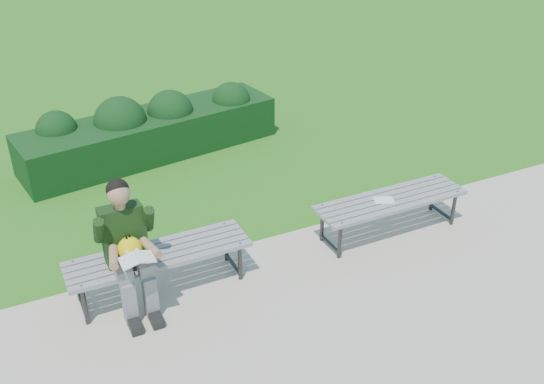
{
  "coord_description": "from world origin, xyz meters",
  "views": [
    {
      "loc": [
        -2.25,
        -5.24,
        3.87
      ],
      "look_at": [
        0.2,
        -0.21,
        0.74
      ],
      "focal_mm": 40.0,
      "sensor_mm": 36.0,
      "label": 1
    }
  ],
  "objects_px": {
    "bench_left": "(159,257)",
    "paper_sheet": "(384,200)",
    "bench_right": "(391,203)",
    "seated_boy": "(128,244)",
    "hedge": "(150,129)"
  },
  "relations": [
    {
      "from": "bench_left",
      "to": "paper_sheet",
      "type": "xyz_separation_m",
      "value": [
        2.58,
        -0.12,
        0.06
      ]
    },
    {
      "from": "bench_left",
      "to": "bench_right",
      "type": "relative_size",
      "value": 1.0
    },
    {
      "from": "bench_left",
      "to": "seated_boy",
      "type": "bearing_deg",
      "value": -162.84
    },
    {
      "from": "bench_left",
      "to": "seated_boy",
      "type": "distance_m",
      "value": 0.43
    },
    {
      "from": "seated_boy",
      "to": "bench_left",
      "type": "bearing_deg",
      "value": 17.16
    },
    {
      "from": "hedge",
      "to": "paper_sheet",
      "type": "height_order",
      "value": "hedge"
    },
    {
      "from": "hedge",
      "to": "seated_boy",
      "type": "distance_m",
      "value": 3.48
    },
    {
      "from": "bench_right",
      "to": "paper_sheet",
      "type": "relative_size",
      "value": 6.86
    },
    {
      "from": "hedge",
      "to": "bench_right",
      "type": "relative_size",
      "value": 2.13
    },
    {
      "from": "hedge",
      "to": "bench_right",
      "type": "height_order",
      "value": "hedge"
    },
    {
      "from": "hedge",
      "to": "bench_right",
      "type": "distance_m",
      "value": 3.79
    },
    {
      "from": "paper_sheet",
      "to": "hedge",
      "type": "bearing_deg",
      "value": 117.96
    },
    {
      "from": "bench_left",
      "to": "paper_sheet",
      "type": "relative_size",
      "value": 6.86
    },
    {
      "from": "hedge",
      "to": "bench_right",
      "type": "bearing_deg",
      "value": -60.71
    },
    {
      "from": "hedge",
      "to": "seated_boy",
      "type": "bearing_deg",
      "value": -108.83
    }
  ]
}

